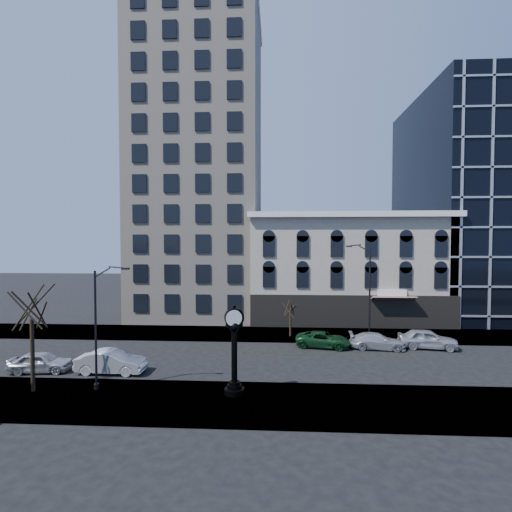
# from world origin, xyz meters

# --- Properties ---
(ground) EXTENTS (160.00, 160.00, 0.00)m
(ground) POSITION_xyz_m (0.00, 0.00, 0.00)
(ground) COLOR black
(ground) RESTS_ON ground
(sidewalk_far) EXTENTS (160.00, 6.00, 0.12)m
(sidewalk_far) POSITION_xyz_m (0.00, 8.00, 0.06)
(sidewalk_far) COLOR gray
(sidewalk_far) RESTS_ON ground
(sidewalk_near) EXTENTS (160.00, 6.00, 0.12)m
(sidewalk_near) POSITION_xyz_m (0.00, -8.00, 0.06)
(sidewalk_near) COLOR gray
(sidewalk_near) RESTS_ON ground
(cream_tower) EXTENTS (15.90, 15.40, 42.50)m
(cream_tower) POSITION_xyz_m (-6.11, 18.88, 19.32)
(cream_tower) COLOR beige
(cream_tower) RESTS_ON ground
(victorian_row) EXTENTS (22.60, 11.19, 12.50)m
(victorian_row) POSITION_xyz_m (12.00, 15.89, 6.00)
(victorian_row) COLOR #B0A490
(victorian_row) RESTS_ON ground
(glass_office) EXTENTS (20.00, 20.15, 28.00)m
(glass_office) POSITION_xyz_m (32.00, 20.91, 14.00)
(glass_office) COLOR black
(glass_office) RESTS_ON ground
(street_clock) EXTENTS (1.22, 1.22, 5.37)m
(street_clock) POSITION_xyz_m (1.30, -6.94, 2.55)
(street_clock) COLOR black
(street_clock) RESTS_ON sidewalk_near
(street_lamp_near) EXTENTS (2.01, 0.31, 7.76)m
(street_lamp_near) POSITION_xyz_m (-6.72, -6.71, 5.98)
(street_lamp_near) COLOR black
(street_lamp_near) RESTS_ON sidewalk_near
(street_lamp_far) EXTENTS (2.35, 0.44, 9.08)m
(street_lamp_far) POSITION_xyz_m (11.80, 6.04, 6.97)
(street_lamp_far) COLOR black
(street_lamp_far) RESTS_ON sidewalk_far
(bare_tree_near) EXTENTS (4.18, 4.18, 7.17)m
(bare_tree_near) POSITION_xyz_m (-11.00, -7.23, 5.54)
(bare_tree_near) COLOR black
(bare_tree_near) RESTS_ON sidewalk_near
(bare_tree_far) EXTENTS (2.33, 2.33, 4.00)m
(bare_tree_far) POSITION_xyz_m (5.17, 7.08, 3.13)
(bare_tree_far) COLOR black
(bare_tree_far) RESTS_ON sidewalk_far
(car_near_a) EXTENTS (4.37, 2.21, 1.43)m
(car_near_a) POSITION_xyz_m (-12.87, -3.63, 0.71)
(car_near_a) COLOR #A5A8AD
(car_near_a) RESTS_ON ground
(car_near_b) EXTENTS (4.83, 1.74, 1.58)m
(car_near_b) POSITION_xyz_m (-7.79, -3.54, 0.79)
(car_near_b) COLOR silver
(car_near_b) RESTS_ON ground
(car_far_a) EXTENTS (5.13, 3.08, 1.33)m
(car_far_a) POSITION_xyz_m (7.94, 3.79, 0.67)
(car_far_a) COLOR #143F1E
(car_far_a) RESTS_ON ground
(car_far_b) EXTENTS (4.83, 2.32, 1.36)m
(car_far_b) POSITION_xyz_m (12.51, 3.49, 0.68)
(car_far_b) COLOR #A5A8AD
(car_far_b) RESTS_ON ground
(car_far_c) EXTENTS (5.13, 2.72, 1.66)m
(car_far_c) POSITION_xyz_m (16.91, 3.89, 0.83)
(car_far_c) COLOR #A5A8AD
(car_far_c) RESTS_ON ground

